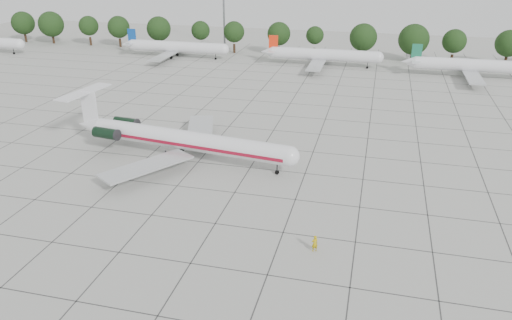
% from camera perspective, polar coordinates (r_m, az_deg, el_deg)
% --- Properties ---
extents(ground, '(260.00, 260.00, 0.00)m').
position_cam_1_polar(ground, '(64.98, -2.46, -3.74)').
color(ground, '#AAAAA3').
rests_on(ground, ground).
extents(apron_joints, '(170.00, 170.00, 0.02)m').
position_cam_1_polar(apron_joints, '(78.12, 0.63, 1.20)').
color(apron_joints, '#383838').
rests_on(apron_joints, ground).
extents(main_airliner, '(36.98, 28.92, 8.70)m').
position_cam_1_polar(main_airliner, '(75.07, -9.13, 2.44)').
color(main_airliner, silver).
rests_on(main_airliner, ground).
extents(ground_crew, '(0.82, 0.75, 1.88)m').
position_cam_1_polar(ground_crew, '(53.28, 6.72, -9.45)').
color(ground_crew, '#BE9F0B').
rests_on(ground_crew, ground).
extents(bg_airliner_b, '(28.24, 27.20, 7.40)m').
position_cam_1_polar(bg_airliner_b, '(143.83, -9.10, 12.62)').
color(bg_airliner_b, silver).
rests_on(bg_airliner_b, ground).
extents(bg_airliner_c, '(28.24, 27.20, 7.40)m').
position_cam_1_polar(bg_airliner_c, '(132.98, 7.69, 11.81)').
color(bg_airliner_c, silver).
rests_on(bg_airliner_c, ground).
extents(bg_airliner_d, '(28.24, 27.20, 7.40)m').
position_cam_1_polar(bg_airliner_d, '(130.63, 23.61, 9.85)').
color(bg_airliner_d, silver).
rests_on(bg_airliner_d, ground).
extents(tree_line, '(249.86, 8.44, 10.22)m').
position_cam_1_polar(tree_line, '(145.02, 2.64, 14.21)').
color(tree_line, '#332114').
rests_on(tree_line, ground).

